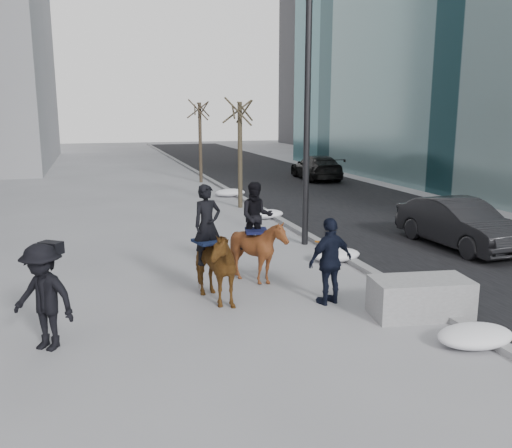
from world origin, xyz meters
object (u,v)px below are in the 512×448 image
object	(u,v)px
mounted_right	(258,243)
car_near	(459,224)
mounted_left	(209,259)
planter	(420,297)

from	to	relation	value
mounted_right	car_near	bearing A→B (deg)	12.67
car_near	mounted_left	xyz separation A→B (m)	(-7.67, -2.35, 0.20)
planter	mounted_left	size ratio (longest dim) A/B	0.76
mounted_right	mounted_left	bearing A→B (deg)	-144.61
car_near	mounted_right	distance (m)	6.53
mounted_right	planter	bearing A→B (deg)	-50.77
planter	mounted_left	world-z (taller)	mounted_left
mounted_left	planter	bearing A→B (deg)	-27.98
mounted_left	mounted_right	size ratio (longest dim) A/B	1.05
mounted_left	mounted_right	world-z (taller)	mounted_left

